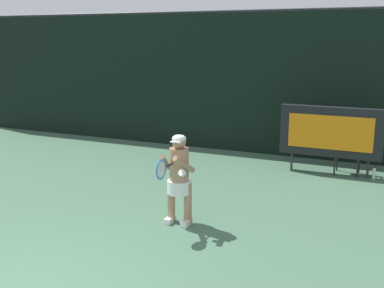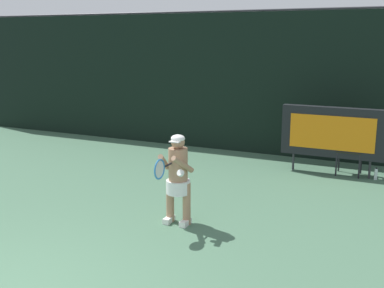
{
  "view_description": "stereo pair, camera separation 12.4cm",
  "coord_description": "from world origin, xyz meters",
  "views": [
    {
      "loc": [
        3.97,
        -3.31,
        2.97
      ],
      "look_at": [
        0.47,
        4.48,
        1.05
      ],
      "focal_mm": 44.44,
      "sensor_mm": 36.0,
      "label": 1
    },
    {
      "loc": [
        4.08,
        -3.26,
        2.97
      ],
      "look_at": [
        0.47,
        4.48,
        1.05
      ],
      "focal_mm": 44.44,
      "sensor_mm": 36.0,
      "label": 2
    }
  ],
  "objects": [
    {
      "name": "tennis_player",
      "position": [
        0.79,
        3.27,
        0.8
      ],
      "size": [
        0.53,
        0.6,
        1.48
      ],
      "color": "white",
      "rests_on": "ground"
    },
    {
      "name": "backdrop_screen",
      "position": [
        0.0,
        8.5,
        1.81
      ],
      "size": [
        18.0,
        0.12,
        3.66
      ],
      "color": "black",
      "rests_on": "ground"
    },
    {
      "name": "water_bottle",
      "position": [
        3.52,
        7.22,
        0.12
      ],
      "size": [
        0.07,
        0.07,
        0.27
      ],
      "color": "silver",
      "rests_on": "ground"
    },
    {
      "name": "tennis_racket",
      "position": [
        0.74,
        2.77,
        1.04
      ],
      "size": [
        0.03,
        0.6,
        0.31
      ],
      "rotation": [
        0.0,
        0.0,
        -0.29
      ],
      "color": "black"
    },
    {
      "name": "umpire_chair",
      "position": [
        2.94,
        7.43,
        0.62
      ],
      "size": [
        0.52,
        0.44,
        1.08
      ],
      "color": "black",
      "rests_on": "ground"
    },
    {
      "name": "scoreboard",
      "position": [
        2.56,
        7.25,
        0.95
      ],
      "size": [
        2.2,
        0.21,
        1.5
      ],
      "color": "black",
      "rests_on": "ground"
    }
  ]
}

